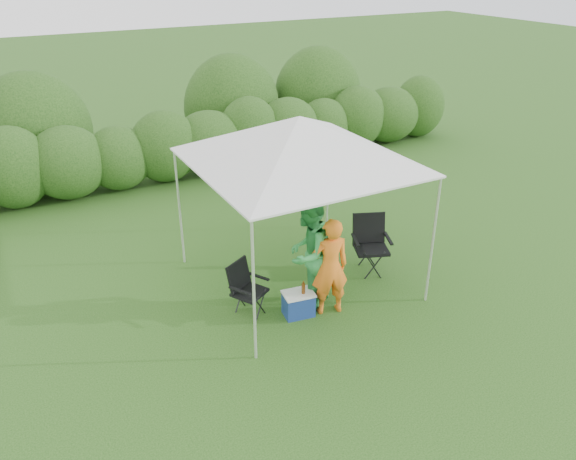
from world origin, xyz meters
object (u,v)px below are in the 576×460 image
chair_left (245,285)px  woman (308,253)px  chair_right (370,240)px  canopy (299,140)px  man (330,267)px  cooler (298,304)px

chair_left → woman: woman is taller
chair_left → woman: (0.93, -0.28, 0.45)m
chair_right → canopy: bearing=-169.5°
chair_right → chair_left: (-2.43, -0.17, -0.09)m
man → chair_right: bearing=-136.9°
man → woman: woman is taller
woman → man: bearing=86.0°
chair_right → woman: size_ratio=0.54×
man → cooler: 0.76m
cooler → woman: bearing=42.9°
chair_left → chair_right: bearing=-25.3°
chair_right → woman: woman is taller
canopy → woman: size_ratio=1.68×
man → cooler: size_ratio=3.10×
man → woman: (-0.20, 0.32, 0.13)m
canopy → cooler: canopy is taller
woman → cooler: size_ratio=3.62×
cooler → chair_right: bearing=27.9°
cooler → man: bearing=-7.9°
canopy → cooler: bearing=-118.8°
chair_left → man: man is taller
chair_left → man: (1.13, -0.60, 0.31)m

